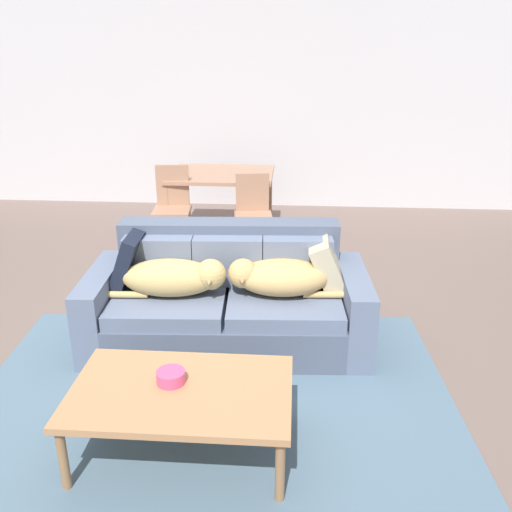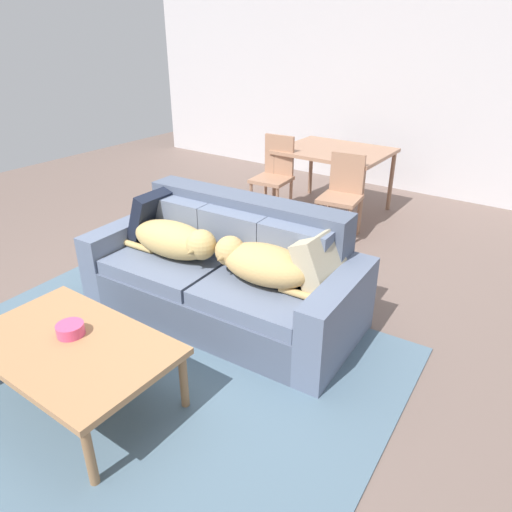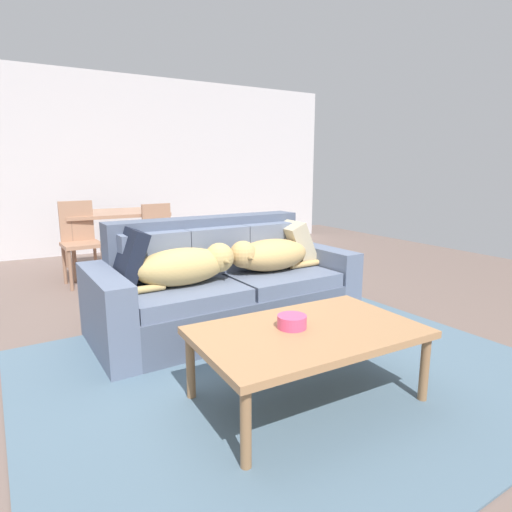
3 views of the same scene
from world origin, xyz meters
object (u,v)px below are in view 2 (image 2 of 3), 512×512
at_px(throw_pillow_by_left_arm, 154,216).
at_px(dining_table, 335,155).
at_px(coffee_table, 71,349).
at_px(dining_chair_near_right, 342,192).
at_px(dining_chair_near_left, 275,173).
at_px(bowl_on_coffee_table, 70,329).
at_px(couch, 226,274).
at_px(dog_on_right_cushion, 261,263).
at_px(dog_on_left_cushion, 176,241).
at_px(throw_pillow_by_right_arm, 321,263).

distance_m(throw_pillow_by_left_arm, dining_table, 2.53).
relative_size(coffee_table, dining_chair_near_right, 1.40).
distance_m(coffee_table, dining_chair_near_left, 3.35).
bearing_deg(dining_table, bowl_on_coffee_table, -86.95).
xyz_separation_m(couch, dining_chair_near_left, (-0.85, 1.96, 0.19)).
height_order(coffee_table, bowl_on_coffee_table, bowl_on_coffee_table).
xyz_separation_m(dog_on_right_cushion, coffee_table, (-0.48, -1.23, -0.19)).
bearing_deg(dining_table, couch, -81.66).
relative_size(dog_on_left_cushion, coffee_table, 0.74).
relative_size(couch, dining_chair_near_right, 2.48).
bearing_deg(bowl_on_coffee_table, throw_pillow_by_left_arm, 115.36).
height_order(dog_on_left_cushion, throw_pillow_by_right_arm, throw_pillow_by_right_arm).
height_order(couch, dining_table, couch).
bearing_deg(throw_pillow_by_left_arm, coffee_table, -63.29).
bearing_deg(dining_chair_near_right, dining_table, 116.36).
relative_size(bowl_on_coffee_table, dining_chair_near_left, 0.17).
height_order(dog_on_left_cushion, throw_pillow_by_left_arm, throw_pillow_by_left_arm).
bearing_deg(dog_on_left_cushion, bowl_on_coffee_table, -83.11).
relative_size(couch, throw_pillow_by_left_arm, 4.79).
bearing_deg(throw_pillow_by_left_arm, couch, -0.65).
xyz_separation_m(couch, coffee_table, (-0.10, -1.31, 0.05)).
distance_m(dog_on_right_cushion, dining_chair_near_right, 1.99).
bearing_deg(dog_on_right_cushion, bowl_on_coffee_table, -118.07).
relative_size(throw_pillow_by_left_arm, coffee_table, 0.37).
height_order(dog_on_right_cushion, coffee_table, dog_on_right_cushion).
height_order(bowl_on_coffee_table, dining_chair_near_right, dining_chair_near_right).
bearing_deg(coffee_table, throw_pillow_by_left_arm, 116.71).
distance_m(bowl_on_coffee_table, dining_chair_near_right, 3.14).
xyz_separation_m(coffee_table, dining_chair_near_left, (-0.75, 3.27, 0.14)).
distance_m(couch, dining_chair_near_right, 1.89).
relative_size(throw_pillow_by_left_arm, throw_pillow_by_right_arm, 1.14).
relative_size(dog_on_right_cushion, coffee_table, 0.71).
distance_m(dog_on_right_cushion, throw_pillow_by_left_arm, 1.15).
height_order(couch, throw_pillow_by_left_arm, couch).
height_order(couch, dining_chair_near_right, couch).
bearing_deg(dining_table, dining_chair_near_left, -131.55).
bearing_deg(throw_pillow_by_right_arm, bowl_on_coffee_table, -124.61).
distance_m(couch, throw_pillow_by_left_arm, 0.82).
bearing_deg(throw_pillow_by_right_arm, dining_table, 114.99).
bearing_deg(dog_on_left_cushion, dining_chair_near_left, 99.99).
distance_m(couch, dog_on_right_cushion, 0.46).
distance_m(throw_pillow_by_left_arm, dining_chair_near_right, 2.04).
relative_size(throw_pillow_by_left_arm, dining_table, 0.37).
bearing_deg(throw_pillow_by_left_arm, dining_chair_near_right, 66.51).
height_order(dog_on_right_cushion, dining_chair_near_right, dining_chair_near_right).
bearing_deg(dining_chair_near_right, throw_pillow_by_left_arm, -120.83).
distance_m(dog_on_right_cushion, dining_table, 2.69).
distance_m(couch, dog_on_left_cushion, 0.46).
bearing_deg(dog_on_left_cushion, coffee_table, -80.46).
bearing_deg(dining_chair_near_right, bowl_on_coffee_table, -101.30).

